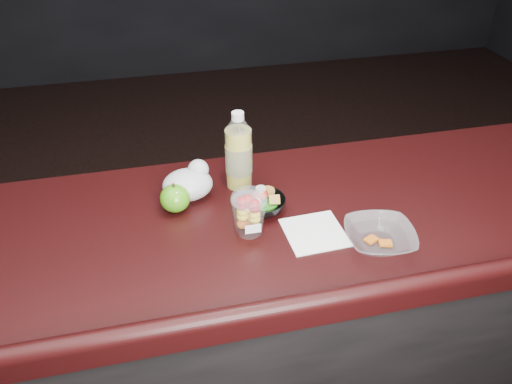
# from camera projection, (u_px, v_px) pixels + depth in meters

# --- Properties ---
(counter) EXTENTS (4.06, 0.71, 1.02)m
(counter) POSITION_uv_depth(u_px,v_px,m) (254.00, 334.00, 1.72)
(counter) COLOR black
(counter) RESTS_ON ground
(lemonade_bottle) EXTENTS (0.08, 0.08, 0.25)m
(lemonade_bottle) POSITION_uv_depth(u_px,v_px,m) (239.00, 156.00, 1.51)
(lemonade_bottle) COLOR gold
(lemonade_bottle) RESTS_ON counter
(fruit_cup) EXTENTS (0.10, 0.10, 0.14)m
(fruit_cup) POSITION_uv_depth(u_px,v_px,m) (249.00, 211.00, 1.34)
(fruit_cup) COLOR white
(fruit_cup) RESTS_ON counter
(green_apple) EXTENTS (0.09, 0.09, 0.09)m
(green_apple) POSITION_uv_depth(u_px,v_px,m) (175.00, 198.00, 1.44)
(green_apple) COLOR #23820F
(green_apple) RESTS_ON counter
(plastic_bag) EXTENTS (0.15, 0.12, 0.11)m
(plastic_bag) POSITION_uv_depth(u_px,v_px,m) (189.00, 183.00, 1.49)
(plastic_bag) COLOR silver
(plastic_bag) RESTS_ON counter
(snack_bowl) EXTENTS (0.13, 0.13, 0.07)m
(snack_bowl) POSITION_uv_depth(u_px,v_px,m) (262.00, 203.00, 1.45)
(snack_bowl) COLOR black
(snack_bowl) RESTS_ON counter
(takeout_bowl) EXTENTS (0.21, 0.21, 0.05)m
(takeout_bowl) POSITION_uv_depth(u_px,v_px,m) (379.00, 237.00, 1.33)
(takeout_bowl) COLOR silver
(takeout_bowl) RESTS_ON counter
(paper_napkin) EXTENTS (0.17, 0.17, 0.00)m
(paper_napkin) POSITION_uv_depth(u_px,v_px,m) (314.00, 232.00, 1.37)
(paper_napkin) COLOR white
(paper_napkin) RESTS_ON counter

